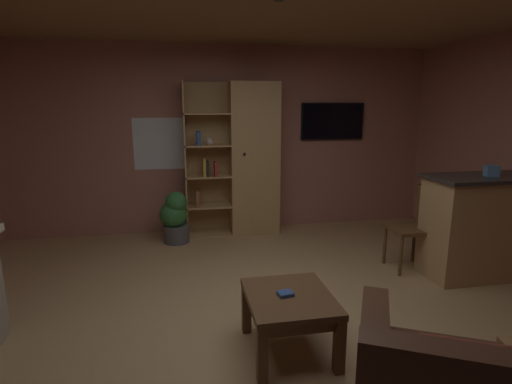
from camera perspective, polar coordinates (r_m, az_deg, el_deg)
floor at (r=3.54m, az=1.28°, el=-18.43°), size 6.07×5.50×0.02m
wall_back at (r=5.81m, az=-4.44°, el=7.42°), size 6.19×0.06×2.63m
window_pane_back at (r=5.75m, az=-13.32°, el=6.72°), size 0.77×0.01×0.71m
bookshelf_cabinet at (r=5.61m, az=-1.20°, el=4.55°), size 1.30×0.41×2.11m
kitchen_bar_counter at (r=4.95m, az=30.61°, el=-4.13°), size 1.46×0.59×1.09m
tissue_box at (r=4.73m, az=30.57°, el=2.62°), size 0.15×0.15×0.11m
coffee_table at (r=3.05m, az=4.78°, el=-15.90°), size 0.61×0.70×0.45m
table_book_0 at (r=2.99m, az=4.21°, el=-14.27°), size 0.12×0.11×0.03m
dining_chair at (r=4.76m, az=21.94°, el=-4.09°), size 0.43×0.43×0.92m
potted_floor_plant at (r=5.41m, az=-11.49°, el=-3.50°), size 0.39×0.37×0.70m
wall_mounted_tv at (r=6.12m, az=10.85°, el=9.89°), size 0.96×0.06×0.54m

